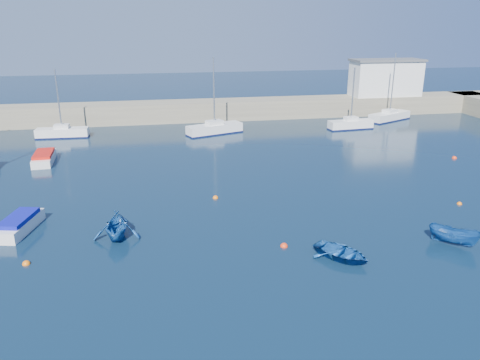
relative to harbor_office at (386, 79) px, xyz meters
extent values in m
plane|color=#0B1E32|center=(-30.00, -46.00, -5.10)|extent=(220.00, 220.00, 0.00)
cube|color=#78715C|center=(-30.00, 0.00, -3.80)|extent=(96.00, 4.50, 2.60)
cube|color=silver|center=(0.00, 0.00, 0.00)|extent=(10.00, 4.00, 5.00)
cube|color=silver|center=(-44.79, -7.53, -4.54)|extent=(6.03, 1.89, 1.11)
cylinder|color=#B7BABC|center=(-44.79, -7.53, -0.56)|extent=(0.17, 0.17, 6.86)
cube|color=silver|center=(-26.75, -9.03, -4.51)|extent=(7.19, 4.25, 1.18)
cylinder|color=#B7BABC|center=(-26.75, -9.03, 0.07)|extent=(0.17, 0.17, 7.99)
cube|color=silver|center=(-9.28, -9.60, -4.54)|extent=(5.85, 2.09, 1.12)
cylinder|color=#B7BABC|center=(-9.28, -9.60, -0.68)|extent=(0.17, 0.17, 6.60)
cube|color=silver|center=(-1.70, -5.43, -4.55)|extent=(7.07, 4.87, 1.10)
cylinder|color=#B7BABC|center=(-1.70, -5.43, -0.01)|extent=(0.16, 0.16, 7.98)
cube|color=silver|center=(-43.16, -34.56, -4.72)|extent=(2.44, 4.51, 0.76)
cube|color=#0C1089|center=(-43.16, -34.56, -4.19)|extent=(2.12, 3.45, 0.29)
cube|color=silver|center=(-44.82, -18.10, -4.73)|extent=(1.99, 5.00, 0.74)
cube|color=red|center=(-44.82, -18.10, -4.23)|extent=(1.83, 3.77, 0.27)
imported|color=navy|center=(-23.81, -42.05, -4.75)|extent=(4.01, 4.19, 0.71)
imported|color=navy|center=(-36.79, -36.84, -4.21)|extent=(3.14, 3.57, 1.79)
imported|color=navy|center=(-16.33, -41.67, -4.51)|extent=(2.96, 2.99, 1.18)
sphere|color=orange|center=(-41.71, -39.38, -5.10)|extent=(0.45, 0.45, 0.45)
sphere|color=red|center=(-26.68, -39.97, -5.10)|extent=(0.47, 0.47, 0.47)
sphere|color=orange|center=(-11.71, -35.66, -5.10)|extent=(0.37, 0.37, 0.37)
sphere|color=orange|center=(-29.68, -30.98, -5.10)|extent=(0.44, 0.44, 0.44)
sphere|color=red|center=(-4.45, -24.34, -5.10)|extent=(0.48, 0.48, 0.48)
camera|label=1|loc=(-34.14, -64.86, 8.01)|focal=35.00mm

